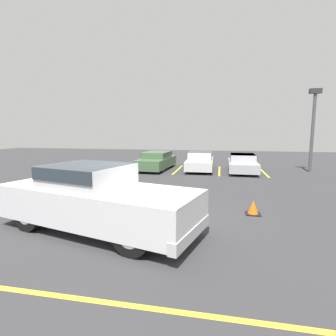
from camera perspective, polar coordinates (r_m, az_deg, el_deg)
ground_plane at (r=7.91m, az=-6.01°, el=-11.75°), size 60.00×60.00×0.00m
stall_stripe_a at (r=19.03m, az=-6.36°, el=-0.10°), size 0.12×4.35×0.01m
stall_stripe_b at (r=18.37m, az=2.17°, el=-0.34°), size 0.12×4.35×0.01m
stall_stripe_c at (r=18.14m, az=11.12°, el=-0.60°), size 0.12×4.35×0.01m
stall_stripe_d at (r=18.36m, az=20.08°, el=-0.83°), size 0.12×4.35×0.01m
aisle_stripe_foreground at (r=5.45m, az=-29.10°, el=-22.34°), size 9.58×0.12×0.01m
pickup_truck at (r=7.30m, az=-15.05°, el=-6.31°), size 5.90×3.38×1.78m
parked_sedan_a at (r=18.48m, az=-2.48°, el=1.76°), size 2.06×4.76×1.24m
parked_sedan_b at (r=18.14m, az=6.99°, el=1.63°), size 1.81×4.30×1.27m
parked_sedan_c at (r=17.95m, az=15.88°, el=1.17°), size 1.81×4.33×1.18m
light_post at (r=19.55m, az=29.06°, el=8.70°), size 0.70×0.36×5.36m
traffic_cone at (r=8.99m, az=18.05°, el=-8.26°), size 0.47×0.47×0.47m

